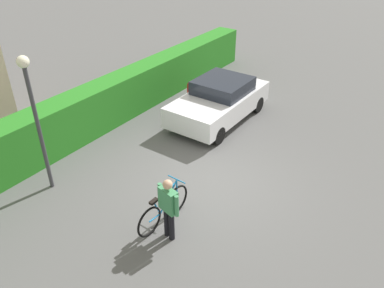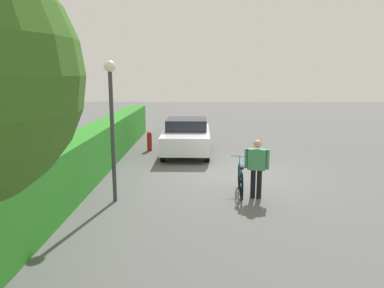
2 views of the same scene
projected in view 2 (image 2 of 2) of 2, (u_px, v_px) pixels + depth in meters
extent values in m
plane|color=#565656|center=(235.00, 175.00, 11.90)|extent=(60.00, 60.00, 0.00)
cube|color=#287C21|center=(93.00, 152.00, 11.85)|extent=(17.39, 0.90, 1.47)
cube|color=silver|center=(187.00, 139.00, 14.88)|extent=(3.92, 1.85, 0.68)
cube|color=#1E232D|center=(187.00, 124.00, 15.00)|extent=(1.70, 1.62, 0.45)
cylinder|color=black|center=(169.00, 141.00, 16.27)|extent=(0.57, 0.18, 0.57)
cylinder|color=black|center=(206.00, 141.00, 16.23)|extent=(0.57, 0.18, 0.57)
cylinder|color=black|center=(163.00, 154.00, 13.67)|extent=(0.57, 0.18, 0.57)
cylinder|color=black|center=(207.00, 154.00, 13.62)|extent=(0.57, 0.18, 0.57)
torus|color=black|center=(239.00, 176.00, 10.40)|extent=(0.74, 0.09, 0.74)
torus|color=black|center=(242.00, 187.00, 9.46)|extent=(0.74, 0.09, 0.74)
cylinder|color=#1972B2|center=(240.00, 170.00, 10.06)|extent=(0.62, 0.07, 0.61)
cylinder|color=#1972B2|center=(241.00, 176.00, 9.69)|extent=(0.22, 0.05, 0.47)
cylinder|color=#1972B2|center=(241.00, 164.00, 9.91)|extent=(0.74, 0.07, 0.14)
cylinder|color=#1972B2|center=(241.00, 185.00, 9.64)|extent=(0.37, 0.05, 0.05)
cylinder|color=#1972B2|center=(240.00, 167.00, 10.35)|extent=(0.04, 0.04, 0.56)
cube|color=black|center=(242.00, 167.00, 9.55)|extent=(0.22, 0.11, 0.06)
cylinder|color=#1972B2|center=(240.00, 156.00, 10.29)|extent=(0.05, 0.50, 0.03)
cylinder|color=black|center=(253.00, 184.00, 9.66)|extent=(0.13, 0.13, 0.77)
cylinder|color=black|center=(259.00, 184.00, 9.62)|extent=(0.13, 0.13, 0.77)
cube|color=#3F8C59|center=(257.00, 159.00, 9.52)|extent=(0.30, 0.48, 0.55)
sphere|color=tan|center=(257.00, 144.00, 9.44)|extent=(0.21, 0.21, 0.21)
cylinder|color=#3F8C59|center=(246.00, 158.00, 9.58)|extent=(0.09, 0.09, 0.52)
cylinder|color=#3F8C59|center=(268.00, 160.00, 9.45)|extent=(0.09, 0.09, 0.52)
cylinder|color=#38383D|center=(113.00, 138.00, 9.17)|extent=(0.10, 0.10, 3.28)
sphere|color=#F2EDCC|center=(110.00, 66.00, 8.83)|extent=(0.28, 0.28, 0.28)
cylinder|color=red|center=(149.00, 142.00, 15.52)|extent=(0.20, 0.20, 0.70)
sphere|color=red|center=(149.00, 134.00, 15.45)|extent=(0.18, 0.18, 0.18)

